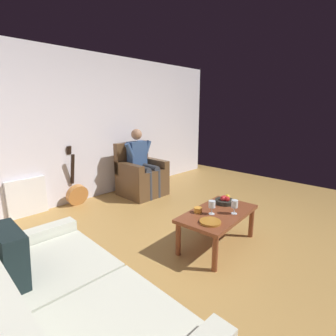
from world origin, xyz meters
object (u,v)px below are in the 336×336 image
at_px(person_seated, 142,161).
at_px(guitar, 77,193).
at_px(wine_glass_near, 212,205).
at_px(fruit_bowl, 225,200).
at_px(coffee_table, 218,217).
at_px(candle_jar, 198,210).
at_px(armchair, 141,177).
at_px(decorative_dish, 210,222).
at_px(couch, 60,325).
at_px(wine_glass_far, 234,205).

bearing_deg(person_seated, guitar, -18.71).
height_order(wine_glass_near, fruit_bowl, wine_glass_near).
bearing_deg(coffee_table, candle_jar, -42.93).
bearing_deg(armchair, decorative_dish, 68.43).
bearing_deg(armchair, candle_jar, 69.06).
height_order(person_seated, couch, person_seated).
height_order(person_seated, coffee_table, person_seated).
xyz_separation_m(wine_glass_near, decorative_dish, (0.21, 0.12, -0.10)).
bearing_deg(guitar, coffee_table, 101.90).
bearing_deg(couch, wine_glass_near, 96.52).
relative_size(wine_glass_near, decorative_dish, 0.71).
xyz_separation_m(armchair, wine_glass_far, (0.52, 2.26, 0.20)).
distance_m(wine_glass_near, decorative_dish, 0.26).
bearing_deg(coffee_table, couch, 4.04).
distance_m(coffee_table, guitar, 2.52).
distance_m(couch, coffee_table, 1.96).
bearing_deg(guitar, decorative_dish, 94.66).
xyz_separation_m(guitar, fruit_bowl, (-0.82, 2.37, 0.25)).
distance_m(person_seated, coffee_table, 2.17).
height_order(wine_glass_far, fruit_bowl, wine_glass_far).
distance_m(couch, wine_glass_far, 2.05).
height_order(wine_glass_near, candle_jar, wine_glass_near).
xyz_separation_m(coffee_table, wine_glass_near, (0.10, -0.02, 0.17)).
bearing_deg(person_seated, armchair, -90.00).
bearing_deg(wine_glass_near, candle_jar, -63.75).
bearing_deg(person_seated, decorative_dish, 68.08).
relative_size(wine_glass_far, candle_jar, 1.78).
height_order(armchair, coffee_table, armchair).
bearing_deg(wine_glass_far, couch, -0.53).
xyz_separation_m(armchair, decorative_dish, (0.91, 2.21, 0.10)).
bearing_deg(couch, armchair, 132.88).
distance_m(armchair, fruit_bowl, 2.04).
bearing_deg(couch, fruit_bowl, 97.50).
relative_size(person_seated, couch, 0.67).
xyz_separation_m(couch, fruit_bowl, (-2.25, -0.23, 0.14)).
height_order(person_seated, guitar, person_seated).
bearing_deg(coffee_table, armchair, -105.93).
xyz_separation_m(guitar, wine_glass_near, (-0.41, 2.44, 0.32)).
distance_m(fruit_bowl, decorative_dish, 0.64).
height_order(person_seated, candle_jar, person_seated).
xyz_separation_m(armchair, couch, (2.56, 2.24, -0.02)).
relative_size(coffee_table, fruit_bowl, 4.47).
bearing_deg(couch, guitar, 152.69).
bearing_deg(candle_jar, wine_glass_far, 128.87).
xyz_separation_m(wine_glass_far, candle_jar, (0.26, -0.32, -0.08)).
bearing_deg(fruit_bowl, decorative_dish, 18.03).
height_order(wine_glass_near, wine_glass_far, wine_glass_far).
xyz_separation_m(couch, decorative_dish, (-1.65, -0.03, 0.12)).
relative_size(couch, guitar, 1.83).
height_order(coffee_table, decorative_dish, decorative_dish).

